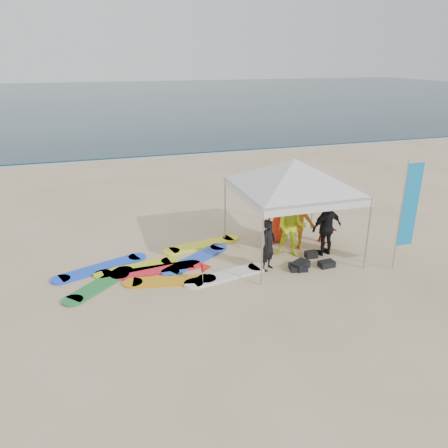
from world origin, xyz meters
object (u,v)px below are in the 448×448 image
Objects in this scene: person_orange_a at (297,221)px; canopy_tent at (295,159)px; person_yellow at (291,227)px; person_orange_b at (278,214)px; marker_pennant at (207,267)px; person_black_b at (327,227)px; surfboard_spread at (162,268)px; feather_flag at (409,207)px; person_black_a at (268,245)px; person_seated at (324,228)px.

canopy_tent reaches higher than person_orange_a.
person_yellow is 1.26m from person_orange_b.
person_black_b is at bearing 9.95° from marker_pennant.
canopy_tent is 4.13m from marker_pennant.
person_yellow reaches higher than surfboard_spread.
surfboard_spread is (-1.03, 1.24, -0.46)m from marker_pennant.
person_black_b is 0.56× the size of feather_flag.
canopy_tent is at bearing -1.47° from person_black_a.
person_black_b is 4.16m from marker_pennant.
feather_flag is 0.58× the size of surfboard_spread.
person_yellow reaches higher than person_black_b.
person_orange_b is at bearing 131.20° from feather_flag.
marker_pennant reaches higher than surfboard_spread.
person_black_b is at bearing 137.20° from feather_flag.
person_black_a is 1.57× the size of person_seated.
canopy_tent reaches higher than surfboard_spread.
canopy_tent reaches higher than person_black_a.
person_orange_b is 4.33m from surfboard_spread.
person_orange_a is at bearing 40.46° from canopy_tent.
marker_pennant is 0.11× the size of surfboard_spread.
person_black_a is 2.23m from person_orange_b.
marker_pennant is at bearing -159.82° from canopy_tent.
person_orange_a reaches higher than marker_pennant.
person_black_b is 1.85× the size of person_seated.
person_black_b is at bearing 145.36° from person_orange_a.
person_orange_b is (-0.99, 1.48, 0.06)m from person_black_b.
person_orange_b is 1.96× the size of person_seated.
feather_flag reaches higher than person_yellow.
person_orange_b is at bearing 87.62° from canopy_tent.
marker_pennant is (-3.09, -2.20, -0.47)m from person_orange_b.
person_orange_a is (1.49, 1.16, 0.15)m from person_black_a.
person_orange_b is at bearing -50.40° from person_orange_a.
person_black_b is at bearing -5.87° from surfboard_spread.
person_yellow is 1.00× the size of person_orange_b.
canopy_tent reaches higher than person_seated.
feather_flag is at bearing 104.73° from person_orange_b.
person_orange_b is at bearing 20.61° from person_black_a.
canopy_tent is at bearing 89.68° from person_seated.
person_orange_a is at bearing 75.80° from person_yellow.
canopy_tent reaches higher than person_yellow.
person_orange_a is 4.56m from surfboard_spread.
marker_pennant is (-5.72, 0.81, -1.43)m from feather_flag.
person_black_b is at bearing 16.22° from person_yellow.
canopy_tent reaches higher than person_orange_b.
person_orange_b is 0.59× the size of feather_flag.
feather_flag reaches higher than person_seated.
person_seated is (1.08, 0.15, -0.43)m from person_orange_a.
person_yellow is 4.12m from surfboard_spread.
feather_flag is (3.77, -1.10, 1.15)m from person_black_a.
person_yellow is 1.95× the size of person_seated.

